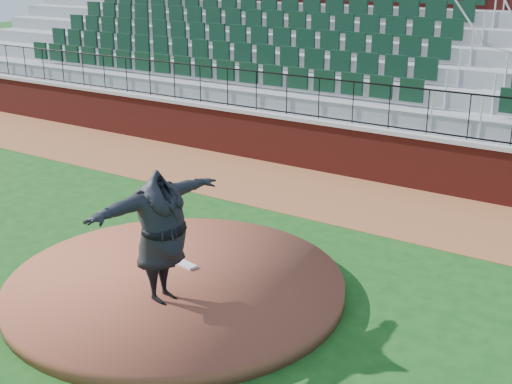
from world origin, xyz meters
TOP-DOWN VIEW (x-y plane):
  - ground at (0.00, 0.00)m, footprint 90.00×90.00m
  - warning_track at (0.00, 5.40)m, footprint 34.00×3.20m
  - field_wall at (0.00, 7.00)m, footprint 34.00×0.35m
  - wall_cap at (0.00, 7.00)m, footprint 34.00×0.45m
  - wall_railing at (0.00, 7.00)m, footprint 34.00×0.05m
  - seating_stands at (0.00, 9.72)m, footprint 34.00×5.10m
  - concourse_wall at (0.00, 12.52)m, footprint 34.00×0.50m
  - pitchers_mound at (-0.41, -0.17)m, footprint 5.32×5.32m
  - pitching_rubber at (-0.70, 0.32)m, footprint 0.66×0.29m
  - pitcher at (-0.09, -0.79)m, footprint 0.90×2.51m

SIDE VIEW (x-z plane):
  - ground at x=0.00m, z-range 0.00..0.00m
  - warning_track at x=0.00m, z-range 0.00..0.01m
  - pitchers_mound at x=-0.41m, z-range 0.00..0.25m
  - pitching_rubber at x=-0.70m, z-range 0.25..0.29m
  - field_wall at x=0.00m, z-range 0.00..1.20m
  - wall_cap at x=0.00m, z-range 1.20..1.30m
  - pitcher at x=-0.09m, z-range 0.25..2.25m
  - wall_railing at x=0.00m, z-range 1.30..2.30m
  - seating_stands at x=0.00m, z-range 0.00..4.60m
  - concourse_wall at x=0.00m, z-range 0.00..5.50m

